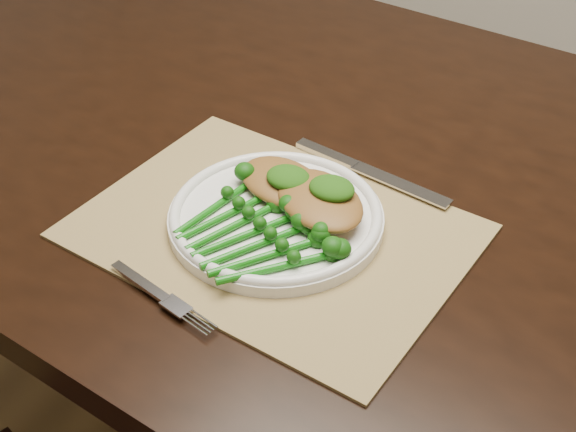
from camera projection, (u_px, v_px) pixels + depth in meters
The scene contains 10 objects.
dining_table at pixel (343, 361), 1.24m from camera, with size 1.68×1.05×0.75m.
placemat at pixel (273, 231), 0.90m from camera, with size 0.42×0.31×0.00m, color #9B814F.
dinner_plate at pixel (276, 216), 0.90m from camera, with size 0.24×0.24×0.02m.
knife at pixel (356, 166), 0.99m from camera, with size 0.22×0.05×0.01m.
fork at pixel (168, 301), 0.80m from camera, with size 0.15×0.05×0.00m.
chicken_fillet_left at pixel (282, 182), 0.93m from camera, with size 0.12×0.08×0.02m, color olive.
chicken_fillet_right at pixel (320, 200), 0.89m from camera, with size 0.12×0.09×0.02m, color olive.
pesto_dollop_left at pixel (288, 178), 0.91m from camera, with size 0.05×0.04×0.02m, color #154009.
pesto_dollop_right at pixel (332, 188), 0.88m from camera, with size 0.05×0.04×0.02m, color #154009.
broccolini_bundle at pixel (245, 235), 0.86m from camera, with size 0.20×0.21×0.04m.
Camera 1 is at (0.43, -0.74, 1.32)m, focal length 50.00 mm.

